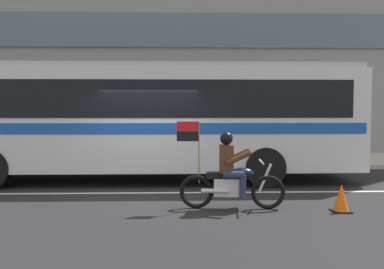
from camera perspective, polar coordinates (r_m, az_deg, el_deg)
ground_plane at (r=11.17m, az=-5.74°, el=-7.06°), size 60.00×60.00×0.00m
sidewalk_curb at (r=16.20m, az=-4.53°, el=-3.49°), size 28.00×3.80×0.15m
lane_center_stripe at (r=10.59m, az=-5.96°, el=-7.64°), size 26.60×0.14×0.01m
transit_bus at (r=12.20m, az=-6.80°, el=2.72°), size 11.95×2.63×3.22m
motorcycle_with_rider at (r=8.84m, az=5.15°, el=-5.49°), size 2.19×0.64×1.78m
fire_hydrant at (r=15.69m, az=-15.50°, el=-2.21°), size 0.22×0.30×0.75m
traffic_cone at (r=9.12m, az=19.03°, el=-8.00°), size 0.36×0.36×0.55m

